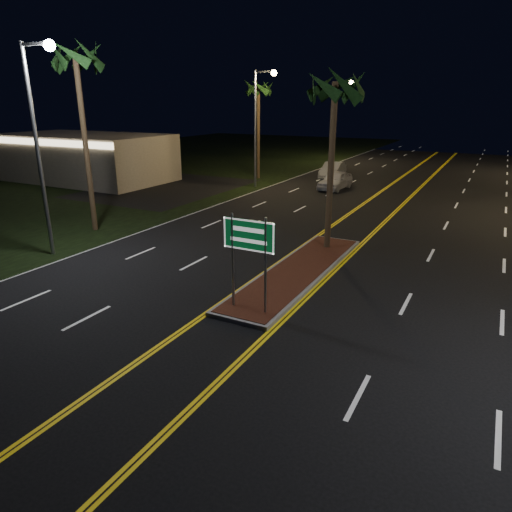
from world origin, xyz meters
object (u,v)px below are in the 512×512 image
Objects in this scene: streetlight_left_far at (339,111)px; palm_left_near at (75,59)px; palm_median at (335,87)px; median_island at (298,271)px; streetlight_left_near at (40,128)px; palm_left_far at (258,89)px; highway_sign at (249,244)px; car_near at (335,179)px; streetlight_left_mid at (260,116)px; commercial_building at (85,157)px; car_far at (333,169)px.

palm_left_near is at bearing -93.00° from streetlight_left_far.
palm_median is 0.85× the size of palm_left_near.
median_island is 38.89m from streetlight_left_far.
palm_left_far is at bearing 95.21° from streetlight_left_near.
highway_sign is at bearing -75.56° from streetlight_left_far.
car_near is at bearing 107.15° from palm_median.
streetlight_left_near is 1.00× the size of streetlight_left_mid.
streetlight_left_far is at bearing 90.00° from streetlight_left_near.
streetlight_left_mid is 1.79× the size of car_near.
streetlight_left_far is (-10.61, 37.00, 5.57)m from median_island.
palm_left_near is (-1.89, 4.00, 3.02)m from streetlight_left_near.
commercial_building is at bearing -160.30° from car_near.
highway_sign is 11.17m from streetlight_left_near.
median_island is 8.00m from palm_median.
palm_left_near is 20.02m from palm_left_far.
median_island is 1.14× the size of streetlight_left_near.
highway_sign is at bearing -90.00° from palm_median.
streetlight_left_mid is 17.25m from palm_median.
highway_sign reaches higher than median_island.
car_near is at bearing 101.64° from highway_sign.
median_island is at bearing -90.00° from palm_median.
palm_left_near is at bearing -168.69° from palm_median.
streetlight_left_mid is at bearing 121.98° from median_island.
palm_left_near reaches higher than median_island.
palm_left_near is at bearing 175.43° from median_island.
car_near is at bearing -73.12° from car_far.
highway_sign is 0.21× the size of commercial_building.
palm_median is 1.64× the size of car_far.
palm_left_near is (-12.50, -2.50, 1.40)m from palm_median.
palm_median is (10.61, -13.50, 1.62)m from streetlight_left_mid.
car_near is (-4.77, 18.97, 0.75)m from median_island.
car_near is 5.67m from car_far.
streetlight_left_far is 19.56m from car_near.
palm_left_far is at bearing 116.92° from highway_sign.
commercial_building is 22.31m from car_far.
streetlight_left_near is 5.36m from palm_left_near.
palm_left_near reaches higher than palm_left_far.
palm_left_near reaches higher than car_near.
median_island is 2.04× the size of car_near.
streetlight_left_far reaches higher than car_near.
streetlight_left_near is 27.95m from car_far.
streetlight_left_far is 0.92× the size of palm_left_near.
streetlight_left_mid reaches higher than car_near.
car_far is at bearing 82.02° from streetlight_left_near.
palm_left_near is at bearing -96.73° from streetlight_left_mid.
commercial_building is 28.18m from palm_median.
palm_left_far is (-12.80, 21.00, 7.66)m from median_island.
streetlight_left_far is 14.14m from car_far.
streetlight_left_mid is 1.02× the size of palm_left_far.
car_near is at bearing 18.63° from streetlight_left_mid.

